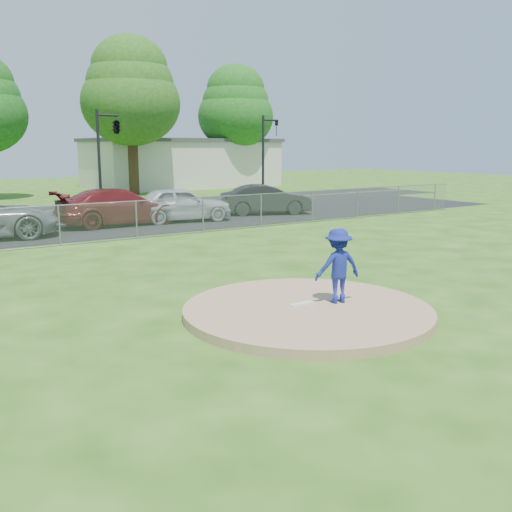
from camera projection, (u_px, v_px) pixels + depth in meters
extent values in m
plane|color=#275412|center=(133.00, 248.00, 20.55)|extent=(120.00, 120.00, 0.00)
cylinder|color=#A57F5A|center=(307.00, 311.00, 12.38)|extent=(5.40, 5.40, 0.20)
cube|color=white|center=(302.00, 304.00, 12.52)|extent=(0.60, 0.15, 0.04)
cube|color=gray|center=(112.00, 222.00, 22.04)|extent=(40.00, 0.06, 1.50)
cube|color=black|center=(78.00, 227.00, 25.85)|extent=(50.00, 8.00, 0.01)
cube|color=black|center=(38.00, 212.00, 31.96)|extent=(60.00, 7.00, 0.01)
cube|color=beige|center=(181.00, 164.00, 51.76)|extent=(16.00, 9.00, 4.00)
cube|color=#3F3F42|center=(181.00, 140.00, 51.35)|extent=(16.40, 9.40, 0.30)
cylinder|color=#332112|center=(133.00, 164.00, 42.98)|extent=(0.76, 0.76, 4.55)
ellipsoid|color=#225115|center=(131.00, 103.00, 42.14)|extent=(7.28, 7.28, 6.19)
ellipsoid|color=#225115|center=(130.00, 86.00, 41.90)|extent=(6.41, 6.41, 5.45)
ellipsoid|color=#225115|center=(130.00, 68.00, 41.65)|extent=(5.53, 5.53, 4.70)
cylinder|color=#352413|center=(236.00, 163.00, 51.48)|extent=(0.74, 0.74, 4.20)
ellipsoid|color=#165115|center=(236.00, 117.00, 50.70)|extent=(6.72, 6.72, 5.71)
ellipsoid|color=#165115|center=(236.00, 103.00, 50.48)|extent=(5.91, 5.91, 5.03)
ellipsoid|color=#165115|center=(236.00, 89.00, 50.26)|extent=(5.11, 5.11, 4.34)
cylinder|color=black|center=(99.00, 161.00, 31.45)|extent=(0.16, 0.16, 5.60)
cylinder|color=black|center=(108.00, 115.00, 31.30)|extent=(1.20, 0.12, 0.12)
imported|color=black|center=(116.00, 125.00, 31.66)|extent=(0.53, 2.48, 1.00)
cylinder|color=black|center=(263.00, 159.00, 37.47)|extent=(0.16, 0.16, 5.60)
cylinder|color=black|center=(271.00, 120.00, 37.32)|extent=(1.20, 0.12, 0.12)
imported|color=black|center=(277.00, 128.00, 37.68)|extent=(0.16, 0.20, 1.00)
imported|color=navy|center=(338.00, 266.00, 12.57)|extent=(1.18, 0.83, 1.66)
imported|color=maroon|center=(120.00, 207.00, 26.48)|extent=(5.86, 2.38, 1.70)
imported|color=silver|center=(180.00, 204.00, 27.75)|extent=(5.22, 2.75, 1.69)
imported|color=#232325|center=(266.00, 199.00, 30.77)|extent=(5.09, 3.33, 1.58)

